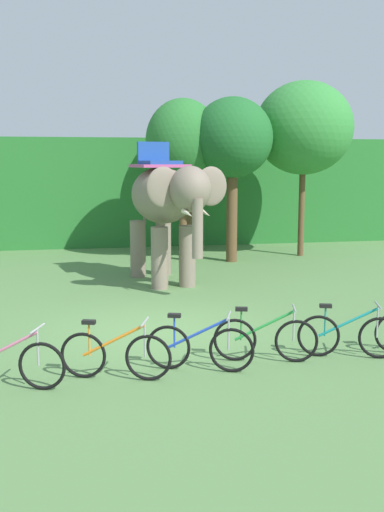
{
  "coord_description": "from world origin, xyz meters",
  "views": [
    {
      "loc": [
        -1.49,
        -11.22,
        3.25
      ],
      "look_at": [
        0.89,
        1.0,
        1.3
      ],
      "focal_mm": 42.5,
      "sensor_mm": 36.0,
      "label": 1
    }
  ],
  "objects_px": {
    "tree_far_right": "(183,142)",
    "tree_center": "(304,128)",
    "bike_teal": "(349,335)",
    "tree_left": "(189,144)",
    "bike_blue": "(199,347)",
    "tree_center_right": "(233,139)",
    "bike_green": "(265,339)",
    "elephant": "(166,202)",
    "bike_orange": "(115,354)",
    "bike_pink": "(8,362)"
  },
  "relations": [
    {
      "from": "bike_orange",
      "to": "bike_teal",
      "type": "height_order",
      "value": "same"
    },
    {
      "from": "tree_left",
      "to": "bike_teal",
      "type": "height_order",
      "value": "tree_left"
    },
    {
      "from": "elephant",
      "to": "bike_teal",
      "type": "height_order",
      "value": "elephant"
    },
    {
      "from": "tree_left",
      "to": "bike_green",
      "type": "height_order",
      "value": "tree_left"
    },
    {
      "from": "tree_center_right",
      "to": "elephant",
      "type": "height_order",
      "value": "tree_center_right"
    },
    {
      "from": "tree_left",
      "to": "bike_green",
      "type": "relative_size",
      "value": 3.03
    },
    {
      "from": "bike_pink",
      "to": "bike_teal",
      "type": "bearing_deg",
      "value": 3.77
    },
    {
      "from": "tree_center",
      "to": "bike_pink",
      "type": "distance_m",
      "value": 14.59
    },
    {
      "from": "tree_far_right",
      "to": "bike_pink",
      "type": "height_order",
      "value": "tree_far_right"
    },
    {
      "from": "tree_center",
      "to": "bike_orange",
      "type": "height_order",
      "value": "tree_center"
    },
    {
      "from": "tree_left",
      "to": "elephant",
      "type": "relative_size",
      "value": 1.19
    },
    {
      "from": "tree_center_right",
      "to": "bike_blue",
      "type": "height_order",
      "value": "tree_center_right"
    },
    {
      "from": "elephant",
      "to": "bike_orange",
      "type": "relative_size",
      "value": 2.58
    },
    {
      "from": "tree_far_right",
      "to": "elephant",
      "type": "xyz_separation_m",
      "value": [
        -1.15,
        -3.83,
        -1.66
      ]
    },
    {
      "from": "tree_left",
      "to": "tree_center",
      "type": "bearing_deg",
      "value": -32.86
    },
    {
      "from": "tree_far_right",
      "to": "bike_blue",
      "type": "xyz_separation_m",
      "value": [
        -1.67,
        -10.72,
        -3.48
      ]
    },
    {
      "from": "tree_left",
      "to": "bike_green",
      "type": "distance_m",
      "value": 13.4
    },
    {
      "from": "tree_center_right",
      "to": "bike_green",
      "type": "height_order",
      "value": "tree_center_right"
    },
    {
      "from": "bike_pink",
      "to": "bike_green",
      "type": "height_order",
      "value": "same"
    },
    {
      "from": "tree_center",
      "to": "bike_pink",
      "type": "height_order",
      "value": "tree_center"
    },
    {
      "from": "bike_blue",
      "to": "bike_green",
      "type": "xyz_separation_m",
      "value": [
        1.15,
        0.23,
        0.0
      ]
    },
    {
      "from": "tree_far_right",
      "to": "tree_center_right",
      "type": "height_order",
      "value": "tree_center_right"
    },
    {
      "from": "bike_orange",
      "to": "bike_blue",
      "type": "bearing_deg",
      "value": 5.63
    },
    {
      "from": "tree_left",
      "to": "bike_orange",
      "type": "xyz_separation_m",
      "value": [
        -3.62,
        -13.24,
        -3.5
      ]
    },
    {
      "from": "elephant",
      "to": "bike_pink",
      "type": "height_order",
      "value": "elephant"
    },
    {
      "from": "elephant",
      "to": "bike_teal",
      "type": "distance_m",
      "value": 7.27
    },
    {
      "from": "bike_teal",
      "to": "tree_left",
      "type": "bearing_deg",
      "value": 91.21
    },
    {
      "from": "tree_far_right",
      "to": "tree_center_right",
      "type": "relative_size",
      "value": 1.0
    },
    {
      "from": "tree_far_right",
      "to": "bike_orange",
      "type": "distance_m",
      "value": 11.77
    },
    {
      "from": "bike_green",
      "to": "bike_teal",
      "type": "height_order",
      "value": "same"
    },
    {
      "from": "tree_center_right",
      "to": "bike_blue",
      "type": "distance_m",
      "value": 11.14
    },
    {
      "from": "elephant",
      "to": "bike_blue",
      "type": "height_order",
      "value": "elephant"
    },
    {
      "from": "bike_pink",
      "to": "bike_blue",
      "type": "xyz_separation_m",
      "value": [
        2.85,
        0.2,
        0.0
      ]
    },
    {
      "from": "bike_orange",
      "to": "bike_green",
      "type": "xyz_separation_m",
      "value": [
        2.47,
        0.36,
        0.0
      ]
    },
    {
      "from": "tree_far_right",
      "to": "bike_blue",
      "type": "relative_size",
      "value": 3.23
    },
    {
      "from": "tree_center",
      "to": "bike_teal",
      "type": "bearing_deg",
      "value": -107.0
    },
    {
      "from": "elephant",
      "to": "bike_blue",
      "type": "xyz_separation_m",
      "value": [
        -0.52,
        -6.89,
        -1.82
      ]
    },
    {
      "from": "tree_center_right",
      "to": "bike_pink",
      "type": "distance_m",
      "value": 12.43
    },
    {
      "from": "bike_blue",
      "to": "elephant",
      "type": "bearing_deg",
      "value": 85.72
    },
    {
      "from": "tree_center",
      "to": "bike_green",
      "type": "distance_m",
      "value": 12.25
    },
    {
      "from": "tree_far_right",
      "to": "bike_teal",
      "type": "xyz_separation_m",
      "value": [
        0.91,
        -10.56,
        -3.48
      ]
    },
    {
      "from": "bike_blue",
      "to": "bike_green",
      "type": "distance_m",
      "value": 1.17
    },
    {
      "from": "tree_center_right",
      "to": "elephant",
      "type": "xyz_separation_m",
      "value": [
        -2.65,
        -3.18,
        -1.74
      ]
    },
    {
      "from": "bike_orange",
      "to": "bike_teal",
      "type": "relative_size",
      "value": 1.0
    },
    {
      "from": "tree_center",
      "to": "tree_left",
      "type": "bearing_deg",
      "value": 147.14
    },
    {
      "from": "tree_center_right",
      "to": "bike_blue",
      "type": "relative_size",
      "value": 3.24
    },
    {
      "from": "tree_center",
      "to": "bike_blue",
      "type": "height_order",
      "value": "tree_center"
    },
    {
      "from": "tree_center_right",
      "to": "tree_center",
      "type": "relative_size",
      "value": 0.89
    },
    {
      "from": "tree_far_right",
      "to": "bike_orange",
      "type": "height_order",
      "value": "tree_far_right"
    },
    {
      "from": "tree_far_right",
      "to": "tree_center",
      "type": "relative_size",
      "value": 0.89
    }
  ]
}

